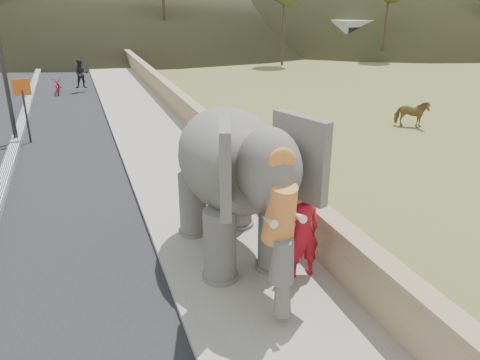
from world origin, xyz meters
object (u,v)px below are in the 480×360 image
elephant_and_man (231,180)px  lamppost (2,5)px  cow (411,114)px  motorcyclist (68,80)px

elephant_and_man → lamppost: bearing=114.2°
lamppost → cow: (15.15, -3.03, -4.30)m
elephant_and_man → motorcyclist: 20.31m
lamppost → elephant_and_man: lamppost is taller
motorcyclist → elephant_and_man: bearing=-81.5°
elephant_and_man → motorcyclist: elephant_and_man is taller
cow → elephant_and_man: elephant_and_man is taller
cow → motorcyclist: motorcyclist is taller
elephant_and_man → motorcyclist: (-2.99, 20.06, -0.99)m
cow → motorcyclist: size_ratio=0.66×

